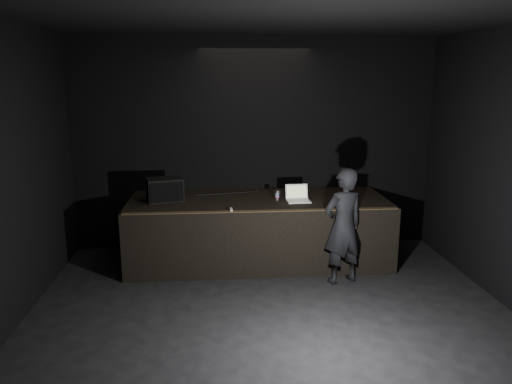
{
  "coord_description": "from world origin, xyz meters",
  "views": [
    {
      "loc": [
        -0.65,
        -4.76,
        2.86
      ],
      "look_at": [
        -0.07,
        2.3,
        1.22
      ],
      "focal_mm": 35.0,
      "sensor_mm": 36.0,
      "label": 1
    }
  ],
  "objects_px": {
    "person": "(343,226)",
    "stage_riser": "(258,230)",
    "stage_monitor": "(165,190)",
    "laptop": "(298,197)",
    "beer_can": "(277,195)"
  },
  "relations": [
    {
      "from": "laptop",
      "to": "beer_can",
      "type": "height_order",
      "value": "laptop"
    },
    {
      "from": "stage_riser",
      "to": "laptop",
      "type": "bearing_deg",
      "value": -13.61
    },
    {
      "from": "stage_monitor",
      "to": "beer_can",
      "type": "relative_size",
      "value": 4.0
    },
    {
      "from": "stage_monitor",
      "to": "laptop",
      "type": "relative_size",
      "value": 1.67
    },
    {
      "from": "laptop",
      "to": "beer_can",
      "type": "relative_size",
      "value": 2.4
    },
    {
      "from": "laptop",
      "to": "person",
      "type": "height_order",
      "value": "person"
    },
    {
      "from": "stage_riser",
      "to": "laptop",
      "type": "distance_m",
      "value": 0.83
    },
    {
      "from": "stage_riser",
      "to": "person",
      "type": "distance_m",
      "value": 1.5
    },
    {
      "from": "beer_can",
      "to": "person",
      "type": "distance_m",
      "value": 1.23
    },
    {
      "from": "stage_riser",
      "to": "beer_can",
      "type": "relative_size",
      "value": 26.46
    },
    {
      "from": "person",
      "to": "stage_riser",
      "type": "bearing_deg",
      "value": -59.59
    },
    {
      "from": "laptop",
      "to": "person",
      "type": "xyz_separation_m",
      "value": [
        0.52,
        -0.81,
        -0.24
      ]
    },
    {
      "from": "stage_riser",
      "to": "beer_can",
      "type": "xyz_separation_m",
      "value": [
        0.28,
        -0.08,
        0.58
      ]
    },
    {
      "from": "beer_can",
      "to": "person",
      "type": "height_order",
      "value": "person"
    },
    {
      "from": "stage_monitor",
      "to": "laptop",
      "type": "distance_m",
      "value": 2.03
    }
  ]
}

